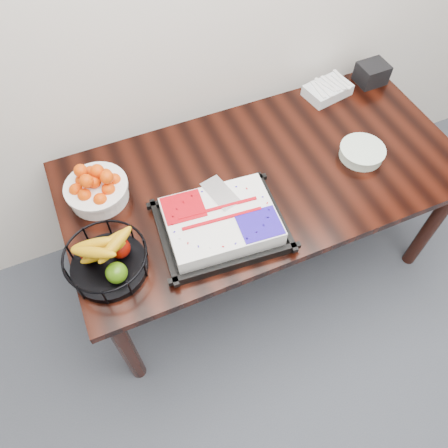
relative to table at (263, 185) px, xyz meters
name	(u,v)px	position (x,y,z in m)	size (l,w,h in m)	color
table	(263,185)	(0.00, 0.00, 0.00)	(1.80, 0.90, 0.75)	black
cake_tray	(221,223)	(-0.30, -0.20, 0.13)	(0.53, 0.43, 0.10)	black
tangerine_bowl	(96,187)	(-0.71, 0.15, 0.16)	(0.27, 0.27, 0.17)	white
fruit_basket	(106,260)	(-0.76, -0.20, 0.15)	(0.31, 0.31, 0.17)	black
plate_stack	(362,152)	(0.45, -0.09, 0.11)	(0.21, 0.21, 0.05)	white
fork_bag	(327,90)	(0.53, 0.35, 0.12)	(0.25, 0.18, 0.06)	silver
napkin_box	(372,73)	(0.79, 0.35, 0.14)	(0.14, 0.12, 0.10)	black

